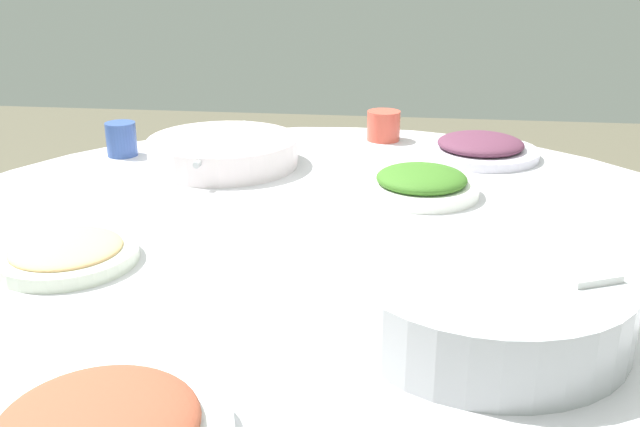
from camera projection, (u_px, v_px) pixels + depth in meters
round_dining_table at (322, 300)px, 1.10m from camera, size 1.38×1.38×0.72m
rice_bowl at (487, 298)px, 0.79m from camera, size 0.31×0.31×0.09m
soup_bowl at (223, 152)px, 1.40m from camera, size 0.32×0.29×0.06m
dish_greens at (421, 183)px, 1.24m from camera, size 0.20×0.20×0.05m
dish_eggplant at (480, 148)px, 1.46m from camera, size 0.24×0.24×0.05m
dish_noodles at (67, 253)px, 0.97m from camera, size 0.19×0.19×0.03m
tea_cup_near at (384, 126)px, 1.58m from camera, size 0.07×0.07×0.07m
tea_cup_far at (121, 139)px, 1.46m from camera, size 0.06×0.06×0.07m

